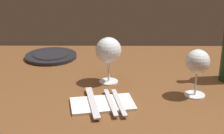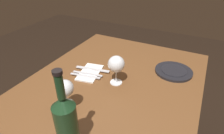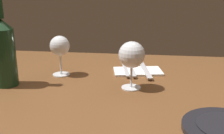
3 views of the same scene
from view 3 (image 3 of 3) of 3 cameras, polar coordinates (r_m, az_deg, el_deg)
dining_table at (r=1.01m, az=-0.65°, el=-8.53°), size 1.30×0.90×0.74m
wine_glass_left at (r=1.07m, az=-10.65°, el=4.07°), size 0.08×0.08×0.15m
wine_glass_right at (r=0.92m, az=4.07°, el=2.32°), size 0.09×0.09×0.16m
wine_bottle at (r=1.01m, az=-21.30°, el=3.14°), size 0.08×0.08×0.33m
folded_napkin at (r=1.12m, az=5.30°, el=-0.88°), size 0.21×0.14×0.01m
fork_inner at (r=1.12m, az=4.03°, el=-0.52°), size 0.05×0.18×0.00m
fork_outer at (r=1.12m, az=2.76°, el=-0.47°), size 0.05×0.18×0.00m
table_knife at (r=1.12m, az=6.85°, el=-0.62°), size 0.06×0.21×0.00m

